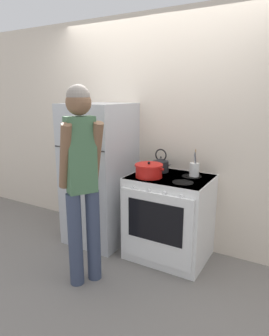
{
  "coord_description": "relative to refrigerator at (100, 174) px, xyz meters",
  "views": [
    {
      "loc": [
        1.44,
        -3.03,
        1.71
      ],
      "look_at": [
        -0.04,
        -0.46,
        0.97
      ],
      "focal_mm": 32.0,
      "sensor_mm": 36.0,
      "label": 1
    }
  ],
  "objects": [
    {
      "name": "ground_plane",
      "position": [
        0.57,
        0.34,
        -0.8
      ],
      "size": [
        14.0,
        14.0,
        0.0
      ],
      "primitive_type": "plane",
      "color": "slate"
    },
    {
      "name": "wall_back",
      "position": [
        0.57,
        0.37,
        0.47
      ],
      "size": [
        10.0,
        0.06,
        2.55
      ],
      "color": "beige",
      "rests_on": "ground_plane"
    },
    {
      "name": "refrigerator",
      "position": [
        0.0,
        0.0,
        0.0
      ],
      "size": [
        0.67,
        0.71,
        1.6
      ],
      "color": "#B7BABF",
      "rests_on": "ground_plane"
    },
    {
      "name": "stove_range",
      "position": [
        0.87,
        0.0,
        -0.35
      ],
      "size": [
        0.81,
        0.67,
        0.89
      ],
      "color": "white",
      "rests_on": "ground_plane"
    },
    {
      "name": "dutch_oven_pot",
      "position": [
        0.69,
        -0.1,
        0.15
      ],
      "size": [
        0.32,
        0.28,
        0.16
      ],
      "color": "red",
      "rests_on": "stove_range"
    },
    {
      "name": "tea_kettle",
      "position": [
        0.7,
        0.16,
        0.16
      ],
      "size": [
        0.21,
        0.17,
        0.25
      ],
      "color": "black",
      "rests_on": "stove_range"
    },
    {
      "name": "utensil_jar",
      "position": [
        1.07,
        0.16,
        0.16
      ],
      "size": [
        0.1,
        0.1,
        0.27
      ],
      "color": "silver",
      "rests_on": "stove_range"
    },
    {
      "name": "person",
      "position": [
        0.38,
        -0.76,
        0.21
      ],
      "size": [
        0.41,
        0.44,
        1.78
      ],
      "rotation": [
        0.0,
        0.0,
        1.02
      ],
      "color": "#38425B",
      "rests_on": "ground_plane"
    }
  ]
}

